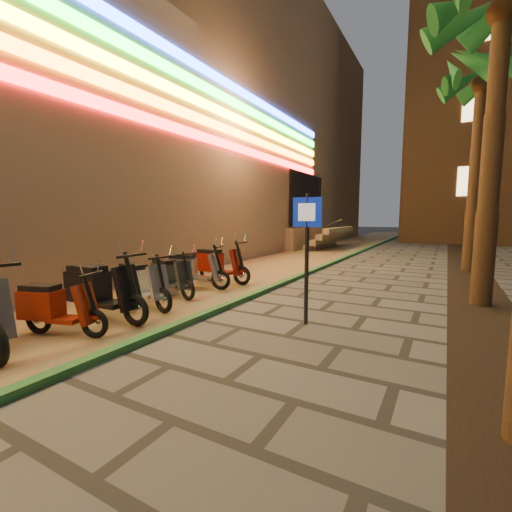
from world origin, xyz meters
The scene contains 14 objects.
ground centered at (0.00, 0.00, 0.00)m, with size 120.00×120.00×0.00m, color #474442.
parking_strip centered at (-2.60, 10.00, 0.01)m, with size 3.40×60.00×0.01m, color #8C7251.
green_curb centered at (-0.90, 10.00, 0.05)m, with size 0.18×60.00×0.10m, color #276831.
planting_strip centered at (3.60, 5.00, 0.01)m, with size 1.20×40.00×0.02m, color black.
mall_building centered at (-15.47, 10.02, 7.48)m, with size 24.23×44.00×15.00m.
palm_c centered at (3.60, 7.00, 5.73)m, with size 2.97×3.02×6.91m.
palm_d centered at (3.60, 12.00, 5.94)m, with size 2.97×3.02×7.16m.
pedestrian_sign centered at (0.87, 4.04, 1.44)m, with size 0.49×0.10×2.22m.
scooter_6 centered at (-2.33, 1.63, 0.45)m, with size 1.45×0.78×1.03m.
scooter_7 centered at (-2.42, 2.49, 0.55)m, with size 1.78×0.62×1.26m.
scooter_8 centered at (-2.48, 3.49, 0.49)m, with size 1.60×0.68×1.12m.
scooter_9 centered at (-2.67, 4.52, 0.47)m, with size 1.52×0.74×1.07m.
scooter_10 centered at (-2.69, 5.34, 0.49)m, with size 1.60×0.86×1.14m.
scooter_11 centered at (-2.63, 6.35, 0.52)m, with size 1.69×0.59×1.20m.
Camera 1 is at (2.91, -1.34, 1.85)m, focal length 24.00 mm.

